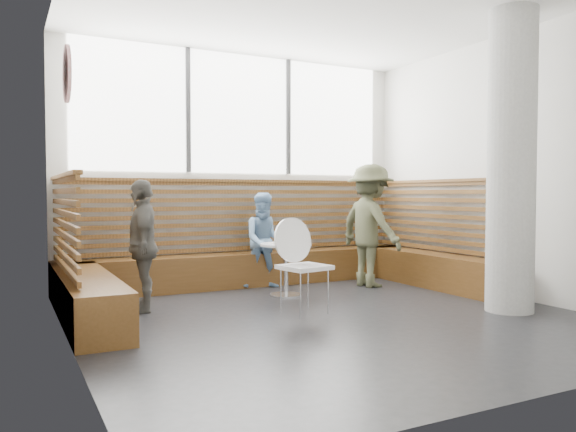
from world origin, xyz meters
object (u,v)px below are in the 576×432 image
cafe_chair (301,257)px  child_left (142,245)px  adult_man (370,225)px  cafe_table (286,258)px  child_back (266,240)px  concrete_column (511,162)px

cafe_chair → child_left: child_left is taller
cafe_chair → adult_man: bearing=22.2°
adult_man → cafe_table: bearing=89.4°
adult_man → child_back: size_ratio=1.30×
child_back → cafe_table: bearing=-79.0°
adult_man → child_left: 3.13m
concrete_column → child_back: 3.21m
child_back → child_left: bearing=-144.2°
concrete_column → child_back: size_ratio=2.51×
cafe_table → child_left: size_ratio=0.46×
concrete_column → cafe_table: 2.81m
cafe_table → adult_man: 1.40m
concrete_column → cafe_chair: size_ratio=3.18×
concrete_column → adult_man: size_ratio=1.93×
concrete_column → child_left: 4.04m
adult_man → child_back: (-1.32, 0.53, -0.19)m
concrete_column → child_back: bearing=123.7°
cafe_chair → adult_man: size_ratio=0.61×
cafe_table → cafe_chair: cafe_chair is taller
cafe_chair → cafe_table: bearing=61.9°
cafe_chair → child_left: 1.70m
child_back → child_left: size_ratio=0.90×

